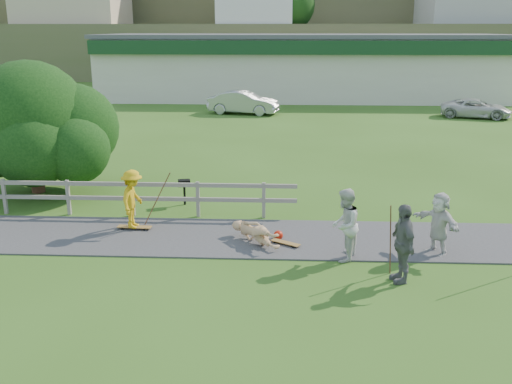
# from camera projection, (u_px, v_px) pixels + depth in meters

# --- Properties ---
(ground) EXTENTS (260.00, 260.00, 0.00)m
(ground) POSITION_uv_depth(u_px,v_px,m) (179.00, 258.00, 14.25)
(ground) COLOR #335919
(ground) RESTS_ON ground
(path) EXTENTS (34.00, 3.00, 0.04)m
(path) POSITION_uv_depth(u_px,v_px,m) (189.00, 237.00, 15.68)
(path) COLOR #333335
(path) RESTS_ON ground
(fence) EXTENTS (15.05, 0.10, 1.10)m
(fence) POSITION_uv_depth(u_px,v_px,m) (48.00, 192.00, 17.43)
(fence) COLOR slate
(fence) RESTS_ON ground
(strip_mall) EXTENTS (32.50, 10.75, 5.10)m
(strip_mall) POSITION_uv_depth(u_px,v_px,m) (302.00, 66.00, 46.88)
(strip_mall) COLOR beige
(strip_mall) RESTS_ON ground
(skater_rider) EXTENTS (0.73, 1.13, 1.66)m
(skater_rider) POSITION_uv_depth(u_px,v_px,m) (133.00, 202.00, 16.01)
(skater_rider) COLOR gold
(skater_rider) RESTS_ON ground
(skater_fallen) EXTENTS (1.57, 1.43, 0.63)m
(skater_fallen) POSITION_uv_depth(u_px,v_px,m) (256.00, 233.00, 15.11)
(skater_fallen) COLOR tan
(skater_fallen) RESTS_ON ground
(spectator_a) EXTENTS (0.94, 1.06, 1.82)m
(spectator_a) POSITION_uv_depth(u_px,v_px,m) (345.00, 225.00, 13.91)
(spectator_a) COLOR silver
(spectator_a) RESTS_ON ground
(spectator_b) EXTENTS (0.64, 1.14, 1.83)m
(spectator_b) POSITION_uv_depth(u_px,v_px,m) (403.00, 243.00, 12.73)
(spectator_b) COLOR slate
(spectator_b) RESTS_ON ground
(spectator_d) EXTENTS (1.19, 1.54, 1.62)m
(spectator_d) POSITION_uv_depth(u_px,v_px,m) (439.00, 224.00, 14.33)
(spectator_d) COLOR silver
(spectator_d) RESTS_ON ground
(car_silver) EXTENTS (4.90, 2.60, 1.54)m
(car_silver) POSITION_uv_depth(u_px,v_px,m) (243.00, 103.00, 38.13)
(car_silver) COLOR #A6A8AE
(car_silver) RESTS_ON ground
(car_white) EXTENTS (4.74, 3.22, 1.21)m
(car_white) POSITION_uv_depth(u_px,v_px,m) (476.00, 108.00, 36.54)
(car_white) COLOR silver
(car_white) RESTS_ON ground
(tree) EXTENTS (6.37, 6.37, 3.45)m
(tree) POSITION_uv_depth(u_px,v_px,m) (34.00, 144.00, 19.57)
(tree) COLOR black
(tree) RESTS_ON ground
(bbq) EXTENTS (0.44, 0.37, 0.83)m
(bbq) POSITION_uv_depth(u_px,v_px,m) (184.00, 192.00, 18.50)
(bbq) COLOR black
(bbq) RESTS_ON ground
(longboard_rider) EXTENTS (0.98, 0.30, 0.11)m
(longboard_rider) POSITION_uv_depth(u_px,v_px,m) (134.00, 228.00, 16.22)
(longboard_rider) COLOR olive
(longboard_rider) RESTS_ON ground
(longboard_fallen) EXTENTS (0.81, 0.61, 0.09)m
(longboard_fallen) POSITION_uv_depth(u_px,v_px,m) (286.00, 244.00, 15.05)
(longboard_fallen) COLOR olive
(longboard_fallen) RESTS_ON ground
(helmet) EXTENTS (0.26, 0.26, 0.26)m
(helmet) POSITION_uv_depth(u_px,v_px,m) (278.00, 235.00, 15.47)
(helmet) COLOR #B91D0A
(helmet) RESTS_ON ground
(pole_rider) EXTENTS (0.03, 0.03, 1.81)m
(pole_rider) POSITION_uv_depth(u_px,v_px,m) (157.00, 196.00, 16.34)
(pole_rider) COLOR brown
(pole_rider) RESTS_ON ground
(pole_spec_left) EXTENTS (0.03, 0.03, 1.67)m
(pole_spec_left) POSITION_uv_depth(u_px,v_px,m) (390.00, 240.00, 13.16)
(pole_spec_left) COLOR brown
(pole_spec_left) RESTS_ON ground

